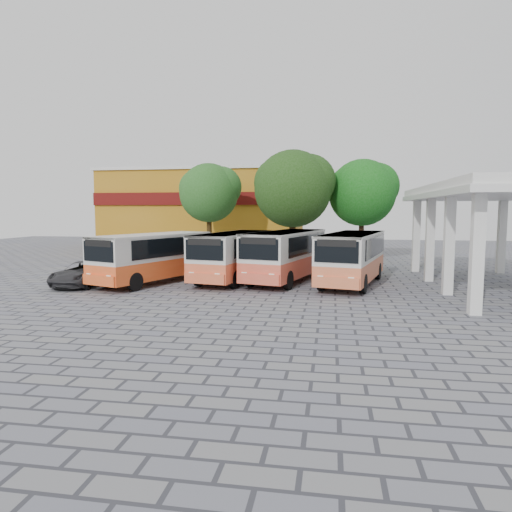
% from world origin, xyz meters
% --- Properties ---
extents(ground, '(90.00, 90.00, 0.00)m').
position_xyz_m(ground, '(0.00, 0.00, 0.00)').
color(ground, slate).
rests_on(ground, ground).
extents(terminal_shelter, '(6.80, 15.80, 5.40)m').
position_xyz_m(terminal_shelter, '(10.50, 4.00, 4.91)').
color(terminal_shelter, silver).
rests_on(terminal_shelter, ground).
extents(shophouse_block, '(20.40, 10.40, 8.30)m').
position_xyz_m(shophouse_block, '(-11.00, 25.99, 4.16)').
color(shophouse_block, '#A86E12').
rests_on(shophouse_block, ground).
extents(bus_far_left, '(4.88, 8.17, 2.76)m').
position_xyz_m(bus_far_left, '(-7.56, 2.89, 1.60)').
color(bus_far_left, '#F2561F').
rests_on(bus_far_left, ground).
extents(bus_centre_left, '(3.77, 8.09, 2.79)m').
position_xyz_m(bus_centre_left, '(-3.23, 4.47, 1.61)').
color(bus_centre_left, '#EC6136').
rests_on(bus_centre_left, ground).
extents(bus_centre_right, '(4.32, 8.40, 2.87)m').
position_xyz_m(bus_centre_right, '(-0.28, 4.70, 1.66)').
color(bus_centre_right, '#E3563A').
rests_on(bus_centre_right, ground).
extents(bus_far_right, '(4.13, 8.26, 2.83)m').
position_xyz_m(bus_far_right, '(3.42, 4.16, 1.64)').
color(bus_far_right, '#E06A3E').
rests_on(bus_far_right, ground).
extents(tree_left, '(5.18, 4.93, 8.01)m').
position_xyz_m(tree_left, '(-7.88, 16.16, 5.69)').
color(tree_left, '#3C280F').
rests_on(tree_left, ground).
extents(tree_middle, '(6.21, 5.91, 8.68)m').
position_xyz_m(tree_middle, '(-0.65, 14.00, 5.91)').
color(tree_middle, '#3C2612').
rests_on(tree_middle, ground).
extents(tree_right, '(5.57, 5.31, 8.13)m').
position_xyz_m(tree_right, '(4.69, 16.30, 5.65)').
color(tree_right, '#331E11').
rests_on(tree_right, ground).
extents(parked_car, '(2.17, 4.65, 1.29)m').
position_xyz_m(parked_car, '(-10.99, 1.53, 0.64)').
color(parked_car, '#2A2A2D').
rests_on(parked_car, ground).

